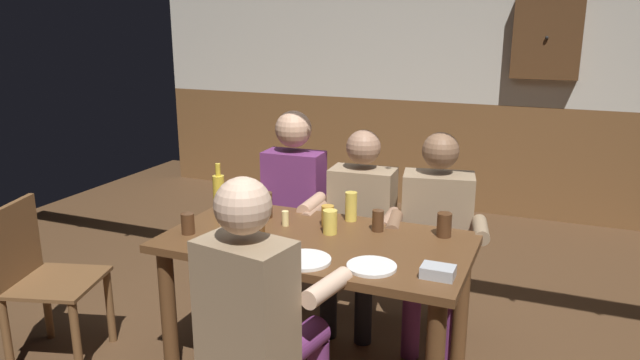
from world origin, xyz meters
name	(u,v)px	position (x,y,z in m)	size (l,w,h in m)	color
back_wall_upper	(449,26)	(0.00, 3.02, 1.74)	(6.08, 0.12, 1.40)	beige
back_wall_wainscot	(442,155)	(0.00, 3.02, 0.52)	(6.08, 0.12, 1.04)	brown
dining_table	(317,261)	(0.00, -0.11, 0.63)	(1.51, 0.82, 0.75)	brown
person_0	(289,204)	(-0.45, 0.52, 0.70)	(0.52, 0.54, 1.27)	#6B2D66
person_1	(359,219)	(0.00, 0.52, 0.65)	(0.54, 0.53, 1.18)	#997F60
person_2	(436,228)	(0.47, 0.52, 0.66)	(0.58, 0.59, 1.20)	#997F60
person_3	(259,307)	(0.01, -0.75, 0.69)	(0.54, 0.58, 1.24)	#997F60
chair_empty_near_left	(41,277)	(-1.42, -0.53, 0.48)	(0.55, 0.55, 0.88)	brown
table_candle	(285,218)	(-0.23, 0.00, 0.79)	(0.04, 0.04, 0.08)	#F9E08C
condiment_caddy	(438,272)	(0.65, -0.34, 0.78)	(0.14, 0.10, 0.05)	#B2B7BC
plate_0	(372,267)	(0.36, -0.35, 0.76)	(0.22, 0.22, 0.01)	white
plate_1	(305,260)	(0.06, -0.40, 0.76)	(0.24, 0.24, 0.01)	white
bottle_0	(258,232)	(-0.20, -0.35, 0.84)	(0.07, 0.07, 0.23)	#593314
bottle_1	(219,192)	(-0.67, 0.07, 0.87)	(0.07, 0.07, 0.28)	gold
pint_glass_0	(328,216)	(-0.02, 0.07, 0.81)	(0.07, 0.07, 0.11)	gold
pint_glass_1	(378,221)	(0.25, 0.11, 0.81)	(0.06, 0.06, 0.11)	#4C2D19
pint_glass_2	(188,224)	(-0.63, -0.30, 0.81)	(0.07, 0.07, 0.11)	#4C2D19
pint_glass_3	(237,202)	(-0.55, 0.05, 0.83)	(0.08, 0.08, 0.15)	gold
pint_glass_4	(444,225)	(0.58, 0.16, 0.82)	(0.07, 0.07, 0.12)	#4C2D19
pint_glass_5	(351,206)	(0.06, 0.21, 0.83)	(0.06, 0.06, 0.16)	#E5C64C
pint_glass_6	(330,222)	(0.03, -0.02, 0.82)	(0.07, 0.07, 0.12)	#E5C64C
pint_glass_7	(265,205)	(-0.39, 0.08, 0.82)	(0.08, 0.08, 0.14)	#4C2D19
wall_dart_cabinet	(547,37)	(0.87, 2.89, 1.65)	(0.56, 0.15, 0.70)	brown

